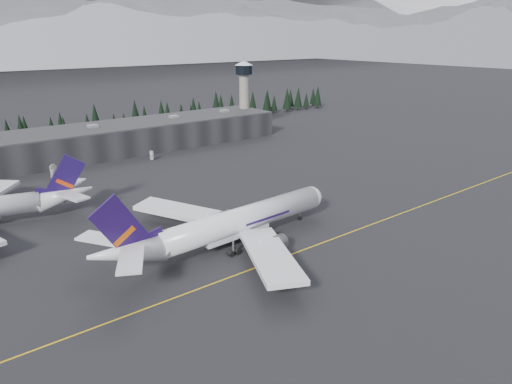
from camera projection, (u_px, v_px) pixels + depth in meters
ground at (303, 245)px, 117.09m from camera, size 1400.00×1400.00×0.00m
taxiline at (309, 248)px, 115.59m from camera, size 400.00×0.40×0.02m
terminal at (116, 138)px, 208.62m from camera, size 160.00×30.00×12.60m
control_tower at (244, 89)px, 248.55m from camera, size 10.00×10.00×37.70m
treeline at (89, 124)px, 235.93m from camera, size 360.00×20.00×15.00m
jet_main at (226, 225)px, 114.57m from camera, size 70.13×64.63×20.61m
gse_vehicle_a at (54, 176)px, 171.46m from camera, size 4.57×6.13×1.55m
gse_vehicle_b at (152, 158)px, 196.58m from camera, size 4.40×3.77×1.43m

